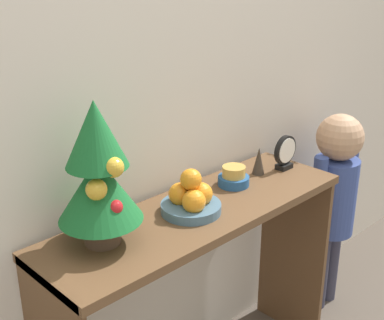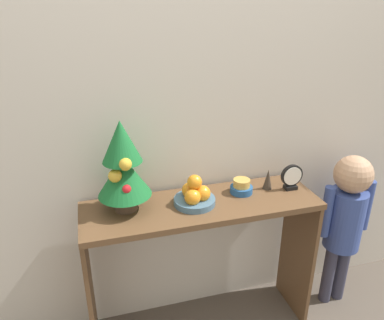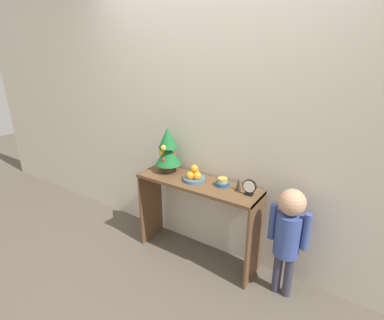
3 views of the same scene
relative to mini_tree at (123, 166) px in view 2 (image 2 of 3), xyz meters
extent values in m
cube|color=beige|center=(0.35, 0.18, 0.25)|extent=(7.00, 0.05, 2.50)
cube|color=brown|center=(0.35, -0.04, -0.24)|extent=(1.14, 0.35, 0.03)
cube|color=brown|center=(-0.21, -0.04, -0.61)|extent=(0.02, 0.32, 0.78)
cube|color=brown|center=(0.91, -0.04, -0.61)|extent=(0.02, 0.32, 0.78)
cylinder|color=#4C3828|center=(0.00, 0.00, -0.20)|extent=(0.10, 0.10, 0.05)
cylinder|color=brown|center=(0.00, 0.00, -0.15)|extent=(0.02, 0.02, 0.04)
cone|color=#19662D|center=(0.00, 0.00, -0.05)|extent=(0.24, 0.24, 0.19)
cone|color=#19662D|center=(0.00, 0.00, 0.11)|extent=(0.18, 0.18, 0.19)
sphere|color=gold|center=(-0.04, -0.05, -0.02)|extent=(0.06, 0.06, 0.06)
sphere|color=red|center=(0.00, -0.07, -0.08)|extent=(0.04, 0.04, 0.04)
sphere|color=red|center=(0.03, 0.06, -0.07)|extent=(0.05, 0.05, 0.05)
sphere|color=gold|center=(0.00, -0.07, 0.04)|extent=(0.06, 0.06, 0.06)
cylinder|color=#476B84|center=(0.32, -0.04, -0.21)|extent=(0.20, 0.20, 0.03)
sphere|color=orange|center=(0.36, -0.05, -0.16)|extent=(0.08, 0.08, 0.08)
sphere|color=orange|center=(0.30, 0.00, -0.16)|extent=(0.08, 0.08, 0.08)
sphere|color=orange|center=(0.30, -0.07, -0.16)|extent=(0.08, 0.08, 0.08)
sphere|color=orange|center=(0.32, -0.04, -0.10)|extent=(0.07, 0.07, 0.07)
cylinder|color=#235189|center=(0.58, 0.00, -0.20)|extent=(0.11, 0.11, 0.03)
cylinder|color=gold|center=(0.58, 0.00, -0.17)|extent=(0.08, 0.08, 0.04)
cube|color=black|center=(0.83, -0.03, -0.21)|extent=(0.06, 0.04, 0.02)
cylinder|color=black|center=(0.83, -0.03, -0.14)|extent=(0.11, 0.02, 0.11)
cylinder|color=white|center=(0.83, -0.04, -0.14)|extent=(0.10, 0.00, 0.10)
cone|color=#382D23|center=(0.72, 0.01, -0.17)|extent=(0.05, 0.05, 0.11)
cylinder|color=#38384C|center=(1.14, -0.06, -0.81)|extent=(0.07, 0.07, 0.39)
cylinder|color=#38384C|center=(1.22, -0.06, -0.81)|extent=(0.07, 0.07, 0.39)
cylinder|color=#384C93|center=(1.18, -0.06, -0.44)|extent=(0.20, 0.20, 0.35)
sphere|color=tan|center=(1.18, -0.06, -0.17)|extent=(0.20, 0.20, 0.20)
cylinder|color=#384C93|center=(1.05, -0.06, -0.38)|extent=(0.06, 0.06, 0.30)
cylinder|color=#384C93|center=(1.31, -0.06, -0.38)|extent=(0.06, 0.06, 0.30)
camera|label=1|loc=(-0.76, -1.15, 0.58)|focal=50.00mm
camera|label=2|loc=(-0.12, -1.53, 0.68)|focal=35.00mm
camera|label=3|loc=(1.64, -2.07, 0.88)|focal=28.00mm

